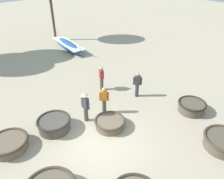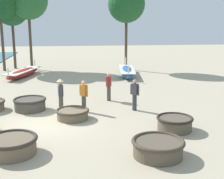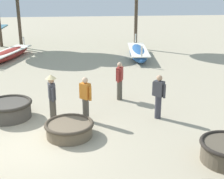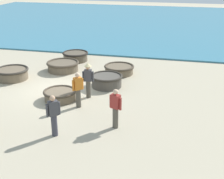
% 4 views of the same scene
% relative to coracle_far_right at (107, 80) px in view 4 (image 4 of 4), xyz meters
% --- Properties ---
extents(ground_plane, '(80.00, 80.00, 0.00)m').
position_rel_coracle_far_right_xyz_m(ground_plane, '(0.93, -2.25, -0.33)').
color(ground_plane, tan).
extents(sea, '(28.00, 52.00, 0.10)m').
position_rel_coracle_far_right_xyz_m(sea, '(-19.53, 1.75, -0.28)').
color(sea, teal).
rests_on(sea, ground).
extents(coracle_far_right, '(1.63, 1.63, 0.61)m').
position_rel_coracle_far_right_xyz_m(coracle_far_right, '(0.00, 0.00, 0.00)').
color(coracle_far_right, '#4C473F').
rests_on(coracle_far_right, ground).
extents(coracle_tilted, '(1.66, 1.66, 0.58)m').
position_rel_coracle_far_right_xyz_m(coracle_tilted, '(-3.97, -3.10, -0.02)').
color(coracle_tilted, brown).
rests_on(coracle_tilted, ground).
extents(coracle_weathered, '(1.78, 1.78, 0.60)m').
position_rel_coracle_far_right_xyz_m(coracle_weathered, '(0.12, -5.25, -0.01)').
color(coracle_weathered, brown).
rests_on(coracle_weathered, ground).
extents(coracle_far_left, '(1.71, 1.71, 0.49)m').
position_rel_coracle_far_right_xyz_m(coracle_far_left, '(-2.11, 0.19, -0.06)').
color(coracle_far_left, brown).
rests_on(coracle_far_left, ground).
extents(coracle_center, '(1.53, 1.53, 0.46)m').
position_rel_coracle_far_right_xyz_m(coracle_center, '(2.13, -1.66, -0.08)').
color(coracle_center, brown).
rests_on(coracle_center, ground).
extents(coracle_nearest, '(1.89, 1.89, 0.55)m').
position_rel_coracle_far_right_xyz_m(coracle_nearest, '(-1.86, -3.11, -0.03)').
color(coracle_nearest, brown).
rests_on(coracle_nearest, ground).
extents(fisherman_by_coracle, '(0.33, 0.50, 1.57)m').
position_rel_coracle_far_right_xyz_m(fisherman_by_coracle, '(4.12, 1.41, 0.50)').
color(fisherman_by_coracle, '#4C473D').
rests_on(fisherman_by_coracle, ground).
extents(fisherman_standing_left, '(0.41, 0.40, 1.57)m').
position_rel_coracle_far_right_xyz_m(fisherman_standing_left, '(2.68, -0.57, 0.50)').
color(fisherman_standing_left, '#4C473D').
rests_on(fisherman_standing_left, ground).
extents(fisherman_crouching, '(0.36, 0.52, 1.67)m').
position_rel_coracle_far_right_xyz_m(fisherman_crouching, '(1.57, -0.47, 0.63)').
color(fisherman_crouching, '#4C473D').
rests_on(fisherman_crouching, ground).
extents(fisherman_hauling, '(0.39, 0.41, 1.57)m').
position_rel_coracle_far_right_xyz_m(fisherman_hauling, '(5.20, -0.60, 0.50)').
color(fisherman_hauling, '#383842').
rests_on(fisherman_hauling, ground).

